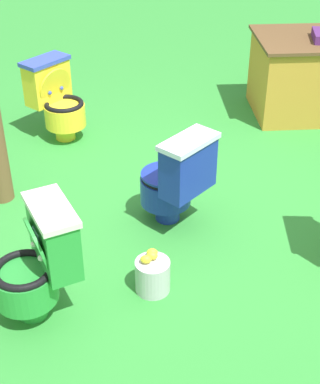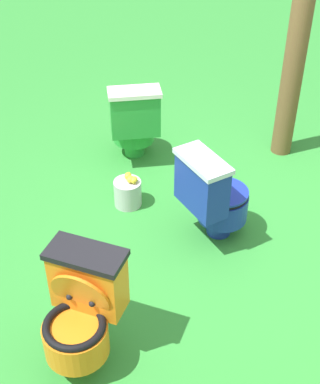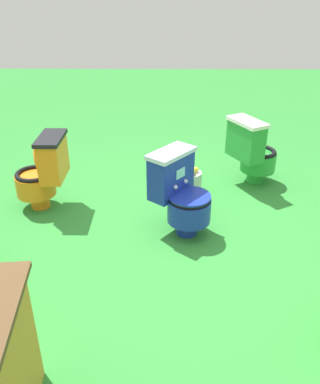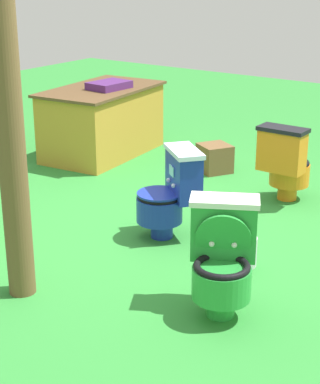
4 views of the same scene
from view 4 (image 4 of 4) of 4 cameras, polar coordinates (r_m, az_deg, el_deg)
The scene contains 8 objects.
ground at distance 5.49m, azimuth 0.86°, elevation -2.99°, with size 14.00×14.00×0.00m, color #2D8433.
toilet_orange at distance 6.04m, azimuth 10.99°, elevation 2.54°, with size 0.49×0.44×0.73m.
toilet_green at distance 4.10m, azimuth 5.51°, elevation -5.66°, with size 0.62×0.59×0.73m.
toilet_blue at distance 5.17m, azimuth 0.92°, elevation -0.09°, with size 0.64×0.62×0.73m.
vendor_table at distance 7.43m, azimuth -5.08°, elevation 6.24°, with size 1.54×1.00×0.85m.
wooden_post at distance 4.17m, azimuth -12.93°, elevation 3.98°, with size 0.18×0.18×2.05m, color brown.
small_crate at distance 6.87m, azimuth 4.82°, elevation 2.98°, with size 0.30×0.31×0.29m, color brown.
lemon_bucket at distance 4.81m, azimuth 7.19°, elevation -5.09°, with size 0.22×0.22×0.28m.
Camera 4 is at (-4.17, -2.86, 2.14)m, focal length 60.78 mm.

